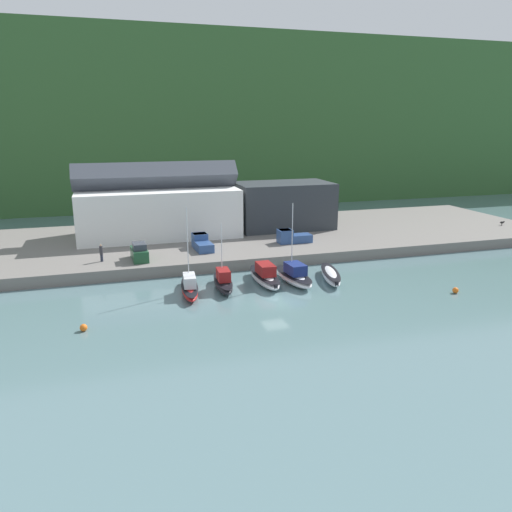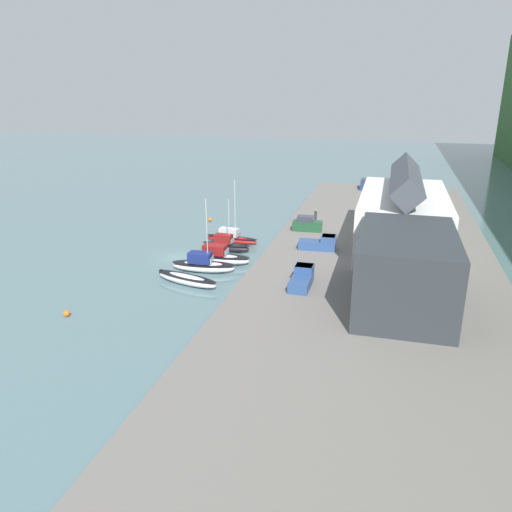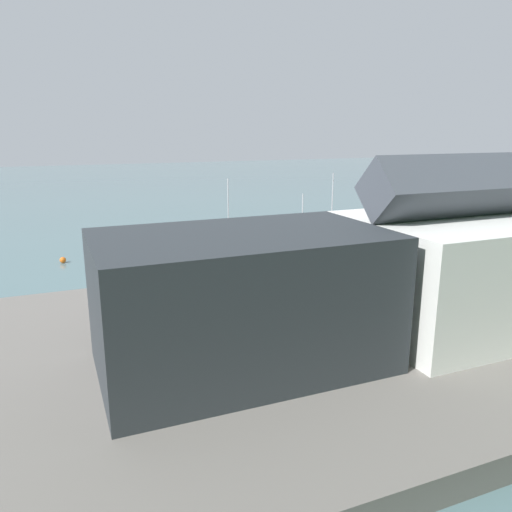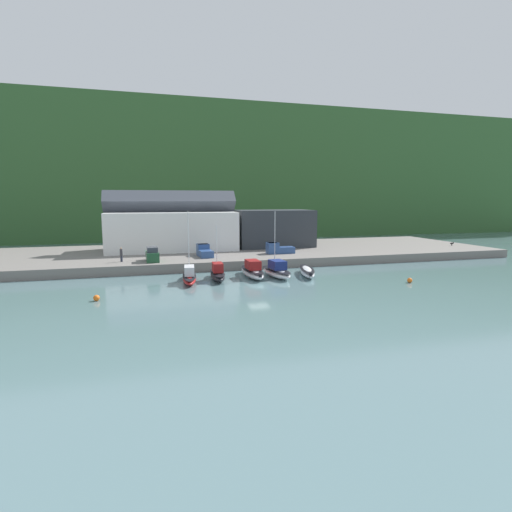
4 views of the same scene
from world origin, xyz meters
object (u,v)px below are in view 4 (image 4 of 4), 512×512
(moored_boat_0, at_px, (189,276))
(moored_boat_2, at_px, (252,271))
(moored_boat_1, at_px, (217,274))
(mooring_buoy_1, at_px, (410,280))
(moored_boat_4, at_px, (307,271))
(pickup_truck_0, at_px, (278,249))
(dog_on_quay, at_px, (452,243))
(person_on_quay, at_px, (121,254))
(mooring_buoy_0, at_px, (96,298))
(parked_car_1, at_px, (152,255))
(pickup_truck_1, at_px, (204,251))
(moored_boat_3, at_px, (276,271))

(moored_boat_0, xyz_separation_m, moored_boat_2, (8.69, 0.99, 0.09))
(moored_boat_1, height_order, mooring_buoy_1, moored_boat_1)
(moored_boat_4, bearing_deg, pickup_truck_0, 104.30)
(pickup_truck_0, xyz_separation_m, dog_on_quay, (37.25, 1.40, -0.36))
(moored_boat_2, height_order, person_on_quay, person_on_quay)
(moored_boat_2, distance_m, mooring_buoy_0, 20.84)
(moored_boat_2, relative_size, parked_car_1, 1.96)
(parked_car_1, distance_m, mooring_buoy_0, 18.42)
(moored_boat_1, xyz_separation_m, pickup_truck_1, (0.17, 12.96, 1.38))
(parked_car_1, height_order, person_on_quay, parked_car_1)
(mooring_buoy_0, bearing_deg, moored_boat_4, 14.81)
(person_on_quay, distance_m, dog_on_quay, 62.76)
(moored_boat_1, distance_m, parked_car_1, 12.77)
(mooring_buoy_1, bearing_deg, mooring_buoy_0, 178.49)
(moored_boat_0, height_order, pickup_truck_1, moored_boat_0)
(moored_boat_0, bearing_deg, person_on_quay, 135.12)
(mooring_buoy_1, bearing_deg, moored_boat_4, 143.11)
(parked_car_1, height_order, pickup_truck_0, parked_car_1)
(moored_boat_3, height_order, parked_car_1, moored_boat_3)
(pickup_truck_0, height_order, mooring_buoy_1, pickup_truck_0)
(moored_boat_3, bearing_deg, dog_on_quay, 14.35)
(moored_boat_3, height_order, person_on_quay, moored_boat_3)
(pickup_truck_1, bearing_deg, mooring_buoy_0, -128.34)
(moored_boat_4, bearing_deg, mooring_buoy_1, -21.68)
(pickup_truck_1, relative_size, person_on_quay, 2.25)
(moored_boat_2, bearing_deg, parked_car_1, 144.86)
(moored_boat_3, bearing_deg, pickup_truck_0, 65.73)
(moored_boat_1, height_order, person_on_quay, moored_boat_1)
(pickup_truck_1, bearing_deg, moored_boat_2, -72.05)
(pickup_truck_0, bearing_deg, dog_on_quay, -87.26)
(moored_boat_0, height_order, mooring_buoy_0, moored_boat_0)
(pickup_truck_1, height_order, mooring_buoy_1, pickup_truck_1)
(parked_car_1, distance_m, mooring_buoy_1, 36.48)
(moored_boat_2, relative_size, mooring_buoy_0, 12.86)
(pickup_truck_0, distance_m, dog_on_quay, 37.28)
(moored_boat_0, height_order, moored_boat_3, moored_boat_0)
(moored_boat_1, xyz_separation_m, moored_boat_2, (4.95, 0.59, 0.02))
(moored_boat_1, bearing_deg, parked_car_1, 133.40)
(moored_boat_0, bearing_deg, moored_boat_3, 7.01)
(moored_boat_1, bearing_deg, pickup_truck_0, 48.67)
(moored_boat_2, height_order, mooring_buoy_1, moored_boat_2)
(dog_on_quay, bearing_deg, pickup_truck_1, -88.09)
(mooring_buoy_1, bearing_deg, parked_car_1, 149.95)
(moored_boat_1, bearing_deg, mooring_buoy_0, -148.59)
(moored_boat_4, height_order, pickup_truck_0, pickup_truck_0)
(moored_boat_1, bearing_deg, moored_boat_2, 10.46)
(parked_car_1, xyz_separation_m, mooring_buoy_0, (-6.15, -17.25, -2.00))
(parked_car_1, bearing_deg, person_on_quay, 170.31)
(moored_boat_1, xyz_separation_m, moored_boat_4, (12.63, -0.39, -0.25))
(moored_boat_2, xyz_separation_m, person_on_quay, (-17.48, 9.75, 1.64))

